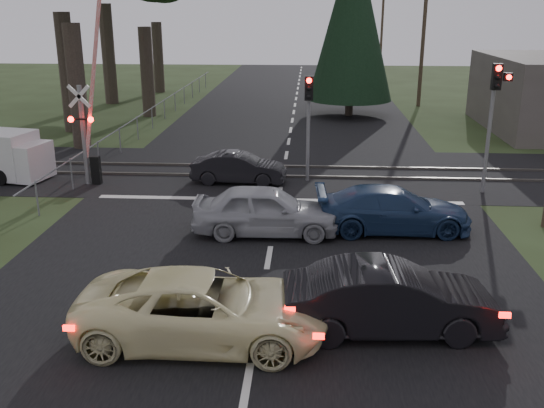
# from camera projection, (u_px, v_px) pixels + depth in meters

# --- Properties ---
(ground) EXTENTS (120.00, 120.00, 0.00)m
(ground) POSITION_uv_depth(u_px,v_px,m) (260.00, 309.00, 13.81)
(ground) COLOR #273317
(ground) RESTS_ON ground
(road) EXTENTS (14.00, 100.00, 0.01)m
(road) POSITION_uv_depth(u_px,v_px,m) (281.00, 186.00, 23.29)
(road) COLOR black
(road) RESTS_ON ground
(rail_corridor) EXTENTS (120.00, 8.00, 0.01)m
(rail_corridor) POSITION_uv_depth(u_px,v_px,m) (283.00, 172.00, 25.19)
(rail_corridor) COLOR black
(rail_corridor) RESTS_ON ground
(stop_line) EXTENTS (13.00, 0.35, 0.00)m
(stop_line) POSITION_uv_depth(u_px,v_px,m) (279.00, 200.00, 21.58)
(stop_line) COLOR silver
(stop_line) RESTS_ON ground
(rail_near) EXTENTS (120.00, 0.12, 0.10)m
(rail_near) POSITION_uv_depth(u_px,v_px,m) (283.00, 176.00, 24.42)
(rail_near) COLOR #59544C
(rail_near) RESTS_ON ground
(rail_far) EXTENTS (120.00, 0.12, 0.10)m
(rail_far) POSITION_uv_depth(u_px,v_px,m) (284.00, 166.00, 25.93)
(rail_far) COLOR #59544C
(rail_far) RESTS_ON ground
(crossing_signal) EXTENTS (1.62, 0.38, 6.96)m
(crossing_signal) POSITION_uv_depth(u_px,v_px,m) (89.00, 132.00, 22.88)
(crossing_signal) COLOR slate
(crossing_signal) RESTS_ON ground
(traffic_signal_right) EXTENTS (0.68, 0.48, 4.70)m
(traffic_signal_right) POSITION_uv_depth(u_px,v_px,m) (495.00, 104.00, 21.31)
(traffic_signal_right) COLOR slate
(traffic_signal_right) RESTS_ON ground
(traffic_signal_center) EXTENTS (0.32, 0.48, 4.10)m
(traffic_signal_center) POSITION_uv_depth(u_px,v_px,m) (309.00, 110.00, 23.00)
(traffic_signal_center) COLOR slate
(traffic_signal_center) RESTS_ON ground
(utility_pole_mid) EXTENTS (1.80, 0.26, 9.00)m
(utility_pole_mid) POSITION_uv_depth(u_px,v_px,m) (423.00, 35.00, 40.28)
(utility_pole_mid) COLOR #4C3D2D
(utility_pole_mid) RESTS_ON ground
(utility_pole_far) EXTENTS (1.80, 0.26, 9.00)m
(utility_pole_far) POSITION_uv_depth(u_px,v_px,m) (382.00, 24.00, 63.99)
(utility_pole_far) COLOR #4C3D2D
(utility_pole_far) RESTS_ON ground
(conifer_tree) EXTENTS (5.20, 5.20, 11.00)m
(conifer_tree) POSITION_uv_depth(u_px,v_px,m) (353.00, 16.00, 36.39)
(conifer_tree) COLOR #473D33
(conifer_tree) RESTS_ON ground
(fence_left) EXTENTS (0.10, 36.00, 1.20)m
(fence_left) POSITION_uv_depth(u_px,v_px,m) (159.00, 124.00, 35.61)
(fence_left) COLOR slate
(fence_left) RESTS_ON ground
(cream_coupe) EXTENTS (5.13, 2.38, 1.42)m
(cream_coupe) POSITION_uv_depth(u_px,v_px,m) (203.00, 308.00, 12.36)
(cream_coupe) COLOR beige
(cream_coupe) RESTS_ON ground
(dark_hatchback) EXTENTS (4.60, 1.89, 1.48)m
(dark_hatchback) POSITION_uv_depth(u_px,v_px,m) (390.00, 299.00, 12.68)
(dark_hatchback) COLOR black
(dark_hatchback) RESTS_ON ground
(silver_car) EXTENTS (4.44, 1.86, 1.50)m
(silver_car) POSITION_uv_depth(u_px,v_px,m) (266.00, 210.00, 18.17)
(silver_car) COLOR #9A9CA2
(silver_car) RESTS_ON ground
(blue_sedan) EXTENTS (4.81, 2.15, 1.37)m
(blue_sedan) POSITION_uv_depth(u_px,v_px,m) (393.00, 210.00, 18.44)
(blue_sedan) COLOR navy
(blue_sedan) RESTS_ON ground
(dark_car_far) EXTENTS (3.70, 1.49, 1.19)m
(dark_car_far) POSITION_uv_depth(u_px,v_px,m) (239.00, 168.00, 23.49)
(dark_car_far) COLOR black
(dark_car_far) RESTS_ON ground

